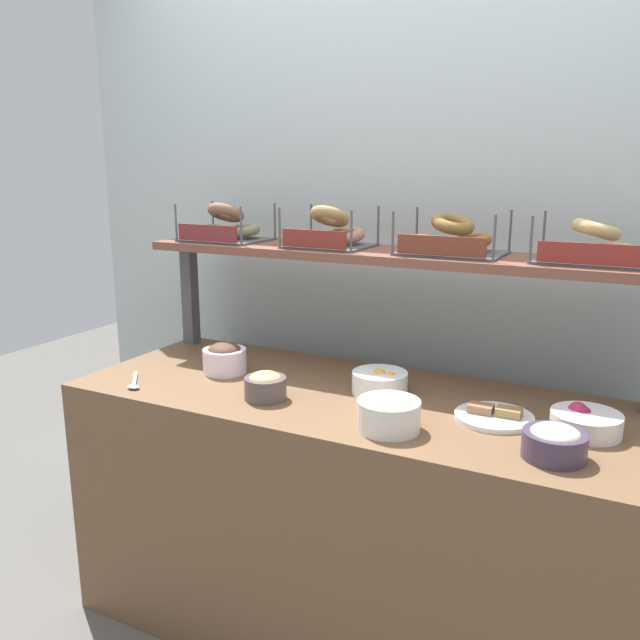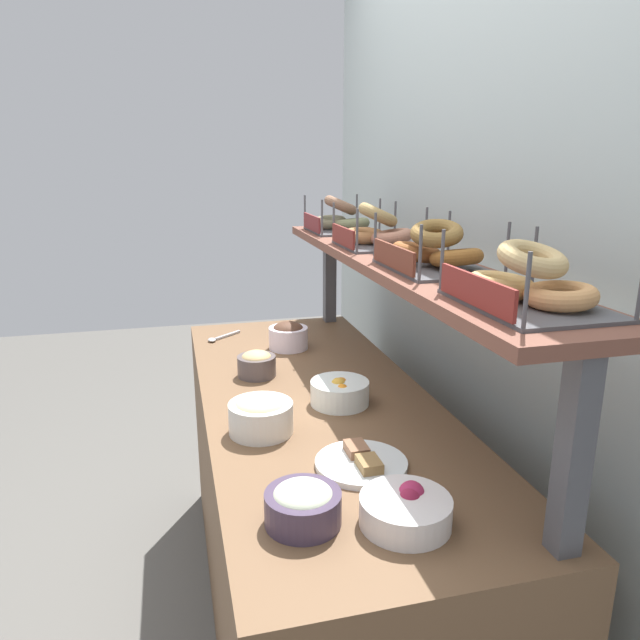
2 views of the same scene
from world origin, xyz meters
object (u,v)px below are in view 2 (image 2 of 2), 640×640
at_px(bowl_hummus, 257,364).
at_px(bagel_basket_everything, 376,232).
at_px(bowl_tuna_salad, 303,504).
at_px(bagel_basket_cinnamon_raisin, 434,252).
at_px(bowl_potato_salad, 261,414).
at_px(serving_plate_white, 360,462).
at_px(bagel_basket_poppy, 340,220).
at_px(bowl_beet_salad, 406,509).
at_px(bowl_fruit_salad, 340,392).
at_px(bowl_chocolate_spread, 288,335).
at_px(bagel_basket_sesame, 528,285).
at_px(serving_spoon_near_plate, 219,338).

height_order(bowl_hummus, bagel_basket_everything, bagel_basket_everything).
bearing_deg(bowl_tuna_salad, bagel_basket_cinnamon_raisin, 132.29).
bearing_deg(bagel_basket_everything, bowl_hummus, -91.68).
relative_size(bowl_potato_salad, serving_plate_white, 0.78).
relative_size(bowl_hummus, bagel_basket_poppy, 0.43).
xyz_separation_m(bowl_beet_salad, bagel_basket_cinnamon_raisin, (-0.47, 0.25, 0.44)).
bearing_deg(bowl_fruit_salad, bagel_basket_cinnamon_raisin, 55.35).
bearing_deg(bowl_hummus, bowl_beet_salad, 10.64).
bearing_deg(bowl_chocolate_spread, bagel_basket_poppy, 122.03).
relative_size(bowl_chocolate_spread, bagel_basket_poppy, 0.50).
bearing_deg(bowl_chocolate_spread, serving_plate_white, -0.73).
distance_m(serving_plate_white, bagel_basket_poppy, 1.22).
bearing_deg(serving_plate_white, bowl_chocolate_spread, 179.27).
bearing_deg(bagel_basket_poppy, bowl_fruit_salad, -15.76).
bearing_deg(bowl_potato_salad, bowl_hummus, 173.24).
height_order(bagel_basket_everything, bagel_basket_cinnamon_raisin, bagel_basket_everything).
bearing_deg(bagel_basket_sesame, bagel_basket_everything, -179.02).
height_order(bowl_chocolate_spread, bagel_basket_cinnamon_raisin, bagel_basket_cinnamon_raisin).
height_order(serving_spoon_near_plate, bagel_basket_sesame, bagel_basket_sesame).
distance_m(bowl_potato_salad, serving_spoon_near_plate, 0.89).
height_order(bowl_hummus, serving_spoon_near_plate, bowl_hummus).
distance_m(bowl_fruit_salad, serving_plate_white, 0.38).
bearing_deg(serving_spoon_near_plate, bowl_chocolate_spread, 53.77).
bearing_deg(serving_spoon_near_plate, bagel_basket_cinnamon_raisin, 29.65).
xyz_separation_m(bowl_hummus, bagel_basket_everything, (0.01, 0.42, 0.44)).
xyz_separation_m(bowl_fruit_salad, bagel_basket_everything, (-0.29, 0.21, 0.44)).
relative_size(bowl_hummus, bagel_basket_cinnamon_raisin, 0.40).
bearing_deg(serving_spoon_near_plate, bagel_basket_everything, 47.17).
bearing_deg(bagel_basket_everything, bowl_fruit_salad, -35.85).
xyz_separation_m(bowl_potato_salad, bagel_basket_sesame, (0.44, 0.48, 0.42)).
bearing_deg(bagel_basket_everything, bagel_basket_cinnamon_raisin, 1.15).
xyz_separation_m(bowl_fruit_salad, serving_spoon_near_plate, (-0.75, -0.30, -0.03)).
relative_size(bowl_chocolate_spread, bowl_potato_salad, 0.87).
height_order(bowl_tuna_salad, bagel_basket_everything, bagel_basket_everything).
relative_size(bowl_beet_salad, bagel_basket_poppy, 0.62).
xyz_separation_m(bowl_beet_salad, bowl_hummus, (-0.91, -0.17, 0.01)).
xyz_separation_m(bagel_basket_everything, bagel_basket_sesame, (0.86, 0.01, -0.01)).
relative_size(serving_plate_white, bagel_basket_everything, 0.80).
height_order(bagel_basket_everything, bagel_basket_sesame, bagel_basket_everything).
bearing_deg(bowl_hummus, bagel_basket_everything, 88.32).
height_order(bagel_basket_poppy, bagel_basket_cinnamon_raisin, bagel_basket_poppy).
relative_size(bowl_beet_salad, bagel_basket_cinnamon_raisin, 0.57).
xyz_separation_m(bowl_tuna_salad, bowl_potato_salad, (-0.43, -0.02, 0.01)).
distance_m(bowl_tuna_salad, bagel_basket_everything, 1.05).
xyz_separation_m(bowl_fruit_salad, bagel_basket_poppy, (-0.72, 0.20, 0.44)).
bearing_deg(bowl_hummus, bagel_basket_poppy, 135.88).
height_order(bowl_tuna_salad, bowl_fruit_salad, bowl_tuna_salad).
xyz_separation_m(bagel_basket_everything, bagel_basket_cinnamon_raisin, (0.43, 0.01, -0.00)).
height_order(bowl_chocolate_spread, bagel_basket_everything, bagel_basket_everything).
xyz_separation_m(bowl_chocolate_spread, serving_plate_white, (0.94, -0.01, -0.04)).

